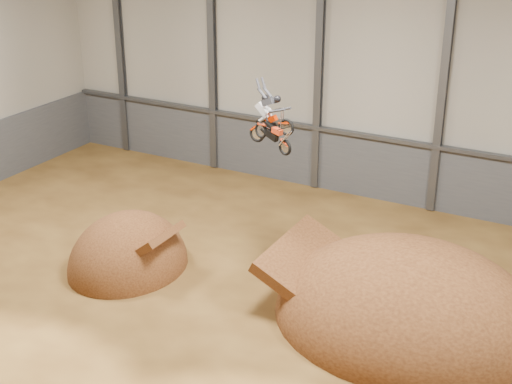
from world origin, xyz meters
TOP-DOWN VIEW (x-y plane):
  - floor at (0.00, 0.00)m, footprint 40.00×40.00m
  - back_wall at (0.00, 15.00)m, footprint 40.00×0.10m
  - lower_band_back at (0.00, 14.90)m, footprint 39.80×0.18m
  - steel_rail at (0.00, 14.75)m, footprint 39.80×0.35m
  - steel_column_0 at (-16.67, 14.80)m, footprint 0.40×0.36m
  - steel_column_1 at (-10.00, 14.80)m, footprint 0.40×0.36m
  - steel_column_2 at (-3.33, 14.80)m, footprint 0.40×0.36m
  - steel_column_3 at (3.33, 14.80)m, footprint 0.40×0.36m
  - takeoff_ramp at (-6.86, 2.25)m, footprint 5.04×5.81m
  - landing_ramp at (5.41, 3.95)m, footprint 10.54×9.33m
  - fmx_rider_a at (-1.01, 4.99)m, footprint 2.86×1.12m
  - fmx_rider_b at (-0.67, 4.10)m, footprint 3.35×1.86m

SIDE VIEW (x-z plane):
  - floor at x=0.00m, z-range 0.00..0.00m
  - takeoff_ramp at x=-6.86m, z-range -2.52..2.52m
  - landing_ramp at x=5.41m, z-range -3.04..3.04m
  - lower_band_back at x=0.00m, z-range 0.00..3.50m
  - steel_rail at x=0.00m, z-range 3.45..3.65m
  - back_wall at x=0.00m, z-range 0.00..14.00m
  - steel_column_0 at x=-16.67m, z-range 0.05..13.95m
  - steel_column_1 at x=-10.00m, z-range 0.05..13.95m
  - steel_column_2 at x=-3.33m, z-range 0.05..13.95m
  - steel_column_3 at x=3.33m, z-range 0.05..13.95m
  - fmx_rider_a at x=-1.01m, z-range 5.85..8.52m
  - fmx_rider_b at x=-0.67m, z-range 5.90..8.89m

